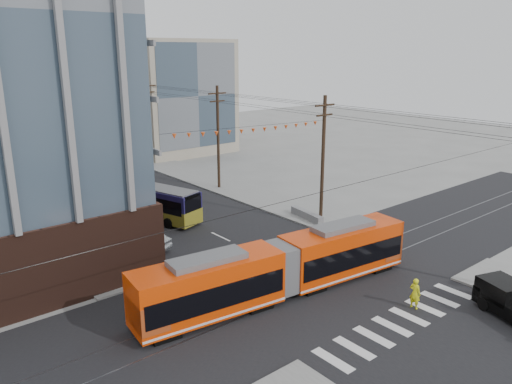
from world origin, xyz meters
TOP-DOWN VIEW (x-y plane):
  - ground at (0.00, 0.00)m, footprint 160.00×160.00m
  - bg_bldg_ne_near at (16.00, 48.00)m, footprint 14.00×14.00m
  - bg_bldg_ne_far at (18.00, 68.00)m, footprint 16.00×16.00m
  - utility_pole_far at (8.50, 56.00)m, footprint 0.30×0.30m
  - streetcar at (-3.03, 3.57)m, footprint 18.74×4.87m
  - city_bus at (-2.14, 22.29)m, footprint 5.42×11.21m
  - parked_car_silver at (-6.02, 15.62)m, footprint 3.01×4.67m
  - parked_car_white at (-6.06, 16.03)m, footprint 3.23×4.80m
  - parked_car_grey at (-5.79, 25.37)m, footprint 2.95×4.74m
  - pedestrian at (1.88, -2.59)m, footprint 0.47×0.70m
  - jersey_barrier at (8.30, 12.48)m, footprint 1.49×4.09m

SIDE VIEW (x-z plane):
  - ground at x=0.00m, z-range 0.00..0.00m
  - jersey_barrier at x=8.30m, z-range 0.00..0.80m
  - parked_car_grey at x=-5.79m, z-range 0.00..1.22m
  - parked_car_white at x=-6.06m, z-range 0.00..1.29m
  - parked_car_silver at x=-6.02m, z-range 0.00..1.45m
  - pedestrian at x=1.88m, z-range 0.00..1.88m
  - city_bus at x=-2.14m, z-range 0.00..3.11m
  - streetcar at x=-3.03m, z-range 0.00..3.58m
  - utility_pole_far at x=8.50m, z-range 0.00..11.00m
  - bg_bldg_ne_far at x=18.00m, z-range 0.00..14.00m
  - bg_bldg_ne_near at x=16.00m, z-range 0.00..16.00m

